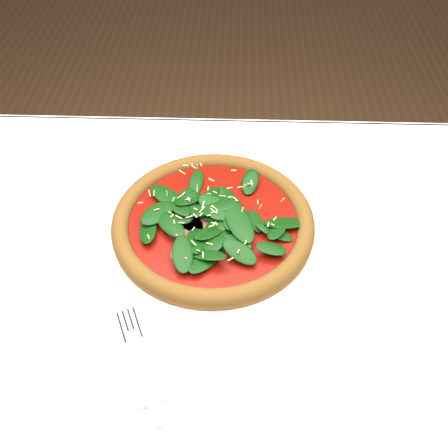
{
  "coord_description": "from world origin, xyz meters",
  "views": [
    {
      "loc": [
        0.03,
        -0.47,
        1.36
      ],
      "look_at": [
        0.02,
        0.08,
        0.77
      ],
      "focal_mm": 40.0,
      "sensor_mm": 36.0,
      "label": 1
    }
  ],
  "objects": [
    {
      "name": "fork",
      "position": [
        -0.09,
        -0.15,
        0.76
      ],
      "size": [
        0.09,
        0.17,
        0.0
      ],
      "rotation": [
        0.0,
        0.0,
        0.41
      ],
      "color": "silver",
      "rests_on": "napkin"
    },
    {
      "name": "plate",
      "position": [
        -0.0,
        0.08,
        0.76
      ],
      "size": [
        0.38,
        0.38,
        0.02
      ],
      "color": "white",
      "rests_on": "dining_table"
    },
    {
      "name": "napkin",
      "position": [
        -0.08,
        -0.18,
        0.76
      ],
      "size": [
        0.17,
        0.13,
        0.01
      ],
      "primitive_type": "cube",
      "rotation": [
        0.0,
        0.0,
        0.38
      ],
      "color": "silver",
      "rests_on": "dining_table"
    },
    {
      "name": "dining_table",
      "position": [
        0.0,
        0.0,
        0.65
      ],
      "size": [
        1.21,
        0.81,
        0.75
      ],
      "color": "silver",
      "rests_on": "ground"
    },
    {
      "name": "pizza",
      "position": [
        -0.0,
        0.08,
        0.78
      ],
      "size": [
        0.41,
        0.41,
        0.04
      ],
      "rotation": [
        0.0,
        0.0,
        0.3
      ],
      "color": "#905B22",
      "rests_on": "plate"
    },
    {
      "name": "ground",
      "position": [
        0.0,
        0.0,
        0.0
      ],
      "size": [
        6.0,
        6.0,
        0.0
      ],
      "primitive_type": "plane",
      "color": "brown",
      "rests_on": "ground"
    }
  ]
}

